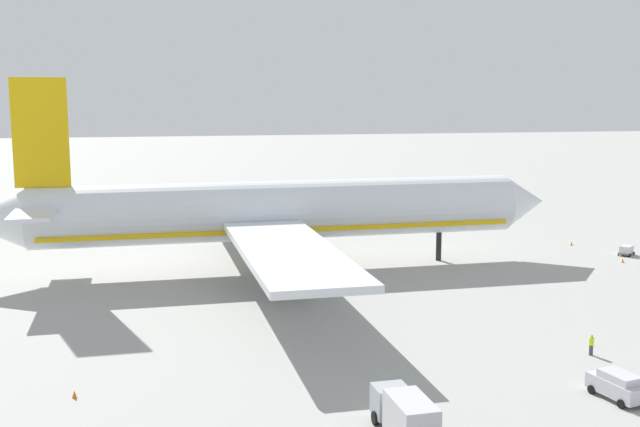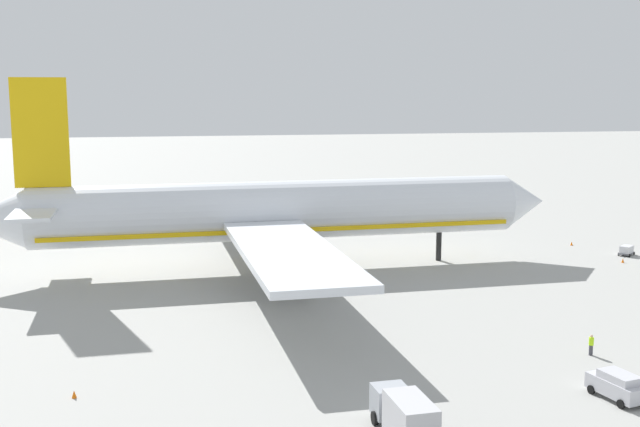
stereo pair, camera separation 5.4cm
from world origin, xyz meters
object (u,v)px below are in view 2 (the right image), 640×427
traffic_cone_0 (141,216)px  traffic_cone_3 (572,243)px  airliner (272,212)px  service_van (617,385)px  ground_worker_0 (591,345)px  baggage_cart_0 (627,250)px  service_truck_3 (405,414)px  traffic_cone_4 (74,394)px  traffic_cone_1 (623,260)px

traffic_cone_0 → traffic_cone_3: size_ratio=1.00×
airliner → service_van: size_ratio=15.60×
traffic_cone_0 → traffic_cone_3: 70.93m
airliner → ground_worker_0: (20.86, -36.61, -6.16)m
ground_worker_0 → baggage_cart_0: bearing=53.1°
service_truck_3 → traffic_cone_4: size_ratio=12.56×
ground_worker_0 → traffic_cone_0: (-37.27, 80.52, -0.60)m
airliner → baggage_cart_0: size_ratio=24.92×
service_van → baggage_cart_0: (29.47, 43.61, -0.32)m
service_truck_3 → ground_worker_0: size_ratio=4.00×
ground_worker_0 → traffic_cone_3: size_ratio=3.14×
baggage_cart_0 → traffic_cone_3: 8.44m
baggage_cart_0 → traffic_cone_1: 5.05m
traffic_cone_4 → traffic_cone_1: bearing=26.3°
service_van → ground_worker_0: 9.35m
service_van → ground_worker_0: service_van is taller
service_truck_3 → traffic_cone_3: size_ratio=12.56×
traffic_cone_0 → airliner: bearing=-69.5°
ground_worker_0 → traffic_cone_0: 88.72m
baggage_cart_0 → traffic_cone_1: size_ratio=5.20×
ground_worker_0 → traffic_cone_3: bearing=62.0°
traffic_cone_1 → traffic_cone_3: size_ratio=1.00×
airliner → traffic_cone_3: 44.36m
ground_worker_0 → service_van: bearing=-110.5°
traffic_cone_0 → traffic_cone_4: bearing=-92.3°
service_van → traffic_cone_3: bearing=63.2°
ground_worker_0 → traffic_cone_0: ground_worker_0 is taller
airliner → service_van: 49.03m
airliner → traffic_cone_3: (43.45, 5.85, -6.76)m
airliner → service_truck_3: airliner is taller
airliner → ground_worker_0: airliner is taller
service_truck_3 → traffic_cone_3: bearing=51.9°
baggage_cart_0 → traffic_cone_1: bearing=-128.1°
traffic_cone_0 → traffic_cone_3: bearing=-32.4°
traffic_cone_4 → traffic_cone_3: bearing=34.3°
service_truck_3 → baggage_cart_0: (46.01, 46.54, -0.90)m
service_van → airliner: bearing=111.2°
ground_worker_0 → traffic_cone_1: 38.56m
ground_worker_0 → traffic_cone_3: ground_worker_0 is taller
traffic_cone_3 → traffic_cone_4: size_ratio=1.00×
airliner → traffic_cone_1: 44.83m
traffic_cone_1 → traffic_cone_3: (-0.49, 11.58, 0.00)m
baggage_cart_0 → traffic_cone_0: 78.18m
ground_worker_0 → traffic_cone_4: size_ratio=3.14×
service_truck_3 → traffic_cone_3: service_truck_3 is taller
traffic_cone_3 → traffic_cone_4: 76.43m
service_van → baggage_cart_0: service_van is taller
airliner → baggage_cart_0: airliner is taller
service_truck_3 → traffic_cone_1: bearing=44.8°
traffic_cone_1 → traffic_cone_4: bearing=-153.7°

